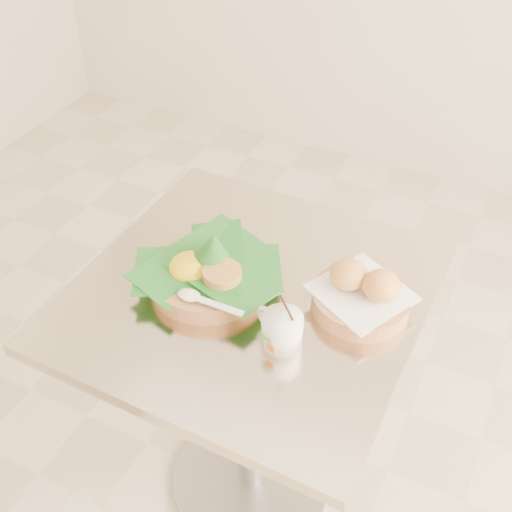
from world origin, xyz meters
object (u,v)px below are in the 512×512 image
at_px(rice_basket, 208,270).
at_px(coffee_mug, 281,329).
at_px(bread_basket, 362,294).
at_px(cafe_table, 250,359).

bearing_deg(rice_basket, coffee_mug, -21.48).
bearing_deg(rice_basket, bread_basket, 13.87).
relative_size(cafe_table, rice_basket, 2.48).
bearing_deg(coffee_mug, cafe_table, 139.51).
distance_m(cafe_table, bread_basket, 0.35).
xyz_separation_m(cafe_table, bread_basket, (0.22, 0.06, 0.26)).
height_order(cafe_table, rice_basket, rice_basket).
distance_m(rice_basket, bread_basket, 0.32).
bearing_deg(cafe_table, rice_basket, -165.97).
relative_size(cafe_table, coffee_mug, 5.50).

